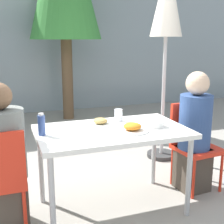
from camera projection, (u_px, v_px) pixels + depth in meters
The scene contains 12 objects.
ground_plane at pixel (112, 208), 2.81m from camera, with size 24.00×24.00×0.00m, color gray.
building_facade at pixel (43, 38), 6.26m from camera, with size 10.00×0.20×3.00m.
dining_table at pixel (112, 137), 2.65m from camera, with size 1.26×0.76×0.74m.
person_left at pixel (4, 164), 2.38m from camera, with size 0.35×0.35×1.18m.
chair_right at pixel (193, 139), 3.15m from camera, with size 0.43×0.43×0.86m.
person_right at pixel (194, 135), 3.04m from camera, with size 0.31×0.31×1.19m.
closed_umbrella at pixel (167, 8), 3.60m from camera, with size 0.38×0.38×2.39m.
plate_0 at pixel (101, 122), 2.76m from camera, with size 0.23×0.23×0.06m.
plate_1 at pixel (132, 128), 2.57m from camera, with size 0.27×0.27×0.07m.
bottle at pixel (42, 125), 2.46m from camera, with size 0.06×0.06×0.18m.
drinking_cup at pixel (118, 115), 2.89m from camera, with size 0.07×0.07×0.11m.
salad_bowl at pixel (154, 123), 2.71m from camera, with size 0.18×0.18×0.05m.
Camera 1 is at (-0.85, -2.38, 1.49)m, focal length 50.00 mm.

